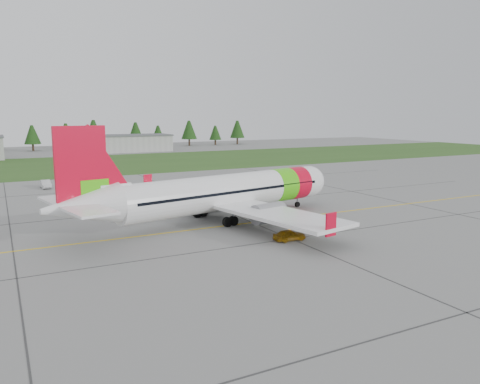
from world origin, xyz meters
TOP-DOWN VIEW (x-y plane):
  - ground at (0.00, 0.00)m, footprint 320.00×320.00m
  - aircraft at (7.48, 10.82)m, footprint 37.09×34.72m
  - follow_me_car at (9.49, -0.50)m, footprint 1.16×1.36m
  - service_van at (-8.73, 46.52)m, footprint 1.50×1.42m
  - grass_strip at (0.00, 82.00)m, footprint 320.00×50.00m
  - taxi_guideline at (0.00, 8.00)m, footprint 120.00×0.25m
  - hangar_east at (25.00, 118.00)m, footprint 24.00×12.00m
  - treeline at (0.00, 138.00)m, footprint 160.00×8.00m

SIDE VIEW (x-z plane):
  - ground at x=0.00m, z-range 0.00..0.00m
  - taxi_guideline at x=0.00m, z-range 0.00..0.02m
  - grass_strip at x=0.00m, z-range 0.00..0.03m
  - follow_me_car at x=9.49m, z-range 0.00..3.30m
  - service_van at x=-8.73m, z-range 0.00..4.14m
  - hangar_east at x=25.00m, z-range 0.00..5.20m
  - aircraft at x=7.48m, z-range -2.40..8.94m
  - treeline at x=0.00m, z-range 0.00..10.00m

